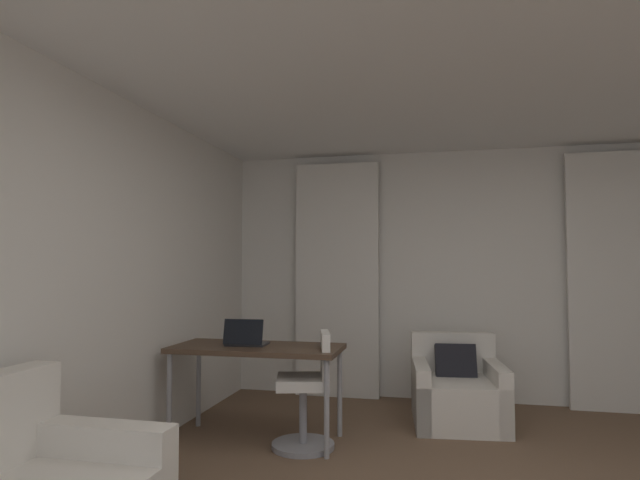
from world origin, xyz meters
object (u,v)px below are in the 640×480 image
desk (257,354)px  desk_chair (308,396)px  laptop (246,340)px  armchair (457,393)px

desk → desk_chair: desk_chair is taller
desk → laptop: 0.14m
armchair → desk_chair: desk_chair is taller
desk_chair → desk: bearing=170.5°
desk_chair → armchair: bearing=38.8°
desk → laptop: (-0.09, -0.01, 0.11)m
desk_chair → laptop: size_ratio=2.65×
armchair → desk_chair: size_ratio=1.04×
desk_chair → laptop: bearing=173.1°
armchair → desk: 1.84m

